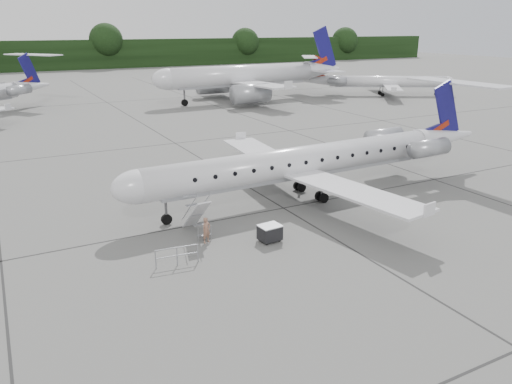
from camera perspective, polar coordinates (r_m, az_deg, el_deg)
ground at (r=32.09m, az=14.89°, el=-3.65°), size 320.00×320.00×0.00m
treeline at (r=153.14m, az=-20.72°, el=14.43°), size 260.00×4.00×8.00m
main_regional_jet at (r=34.77m, az=5.00°, el=5.14°), size 30.08×22.13×7.53m
airstair at (r=29.45m, az=-6.83°, el=-2.68°), size 0.93×2.53×2.36m
passenger at (r=28.42m, az=-5.68°, el=-4.37°), size 0.64×0.52×1.51m
safety_railing at (r=26.11m, az=-9.01°, el=-7.28°), size 2.19×0.33×1.00m
baggage_cart at (r=28.56m, az=1.59°, el=-4.68°), size 1.27×1.06×1.03m
bg_narrowbody at (r=82.35m, az=-1.58°, el=14.31°), size 32.96×24.28×11.55m
bg_regional_right at (r=92.67m, az=14.83°, el=12.71°), size 31.76×29.11×6.79m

